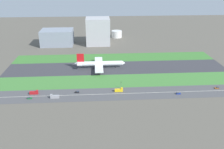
# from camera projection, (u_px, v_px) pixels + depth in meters

# --- Properties ---
(ground_plane) EXTENTS (800.00, 800.00, 0.00)m
(ground_plane) POSITION_uv_depth(u_px,v_px,m) (116.00, 68.00, 314.69)
(ground_plane) COLOR #5B564C
(runway) EXTENTS (280.00, 46.00, 0.10)m
(runway) POSITION_uv_depth(u_px,v_px,m) (116.00, 68.00, 314.67)
(runway) COLOR #38383D
(runway) RESTS_ON ground_plane
(grass_median_north) EXTENTS (280.00, 36.00, 0.10)m
(grass_median_north) POSITION_uv_depth(u_px,v_px,m) (114.00, 57.00, 352.40)
(grass_median_north) COLOR #3D7A33
(grass_median_north) RESTS_ON ground_plane
(grass_median_south) EXTENTS (280.00, 36.00, 0.10)m
(grass_median_south) POSITION_uv_depth(u_px,v_px,m) (120.00, 81.00, 276.95)
(grass_median_south) COLOR #427F38
(grass_median_south) RESTS_ON ground_plane
(highway) EXTENTS (280.00, 28.00, 0.10)m
(highway) POSITION_uv_depth(u_px,v_px,m) (123.00, 94.00, 247.50)
(highway) COLOR #4C4C4F
(highway) RESTS_ON ground_plane
(highway_centerline) EXTENTS (266.00, 0.50, 0.01)m
(highway_centerline) POSITION_uv_depth(u_px,v_px,m) (123.00, 94.00, 247.48)
(highway_centerline) COLOR silver
(highway_centerline) RESTS_ON highway
(airliner) EXTENTS (65.00, 56.00, 19.70)m
(airliner) POSITION_uv_depth(u_px,v_px,m) (99.00, 64.00, 310.90)
(airliner) COLOR white
(airliner) RESTS_ON runway
(truck_0) EXTENTS (8.40, 2.50, 4.00)m
(truck_0) POSITION_uv_depth(u_px,v_px,m) (55.00, 97.00, 238.09)
(truck_0) COLOR #99999E
(truck_0) RESTS_ON highway
(truck_2) EXTENTS (8.40, 2.50, 4.00)m
(truck_2) POSITION_uv_depth(u_px,v_px,m) (34.00, 93.00, 245.94)
(truck_2) COLOR #B2191E
(truck_2) RESTS_ON highway
(truck_1) EXTENTS (8.40, 2.50, 4.00)m
(truck_1) POSITION_uv_depth(u_px,v_px,m) (119.00, 90.00, 251.28)
(truck_1) COLOR yellow
(truck_1) RESTS_ON highway
(car_0) EXTENTS (4.40, 1.80, 2.00)m
(car_0) POSITION_uv_depth(u_px,v_px,m) (217.00, 88.00, 258.03)
(car_0) COLOR brown
(car_0) RESTS_ON highway
(car_2) EXTENTS (4.40, 1.80, 2.00)m
(car_2) POSITION_uv_depth(u_px,v_px,m) (178.00, 93.00, 246.03)
(car_2) COLOR navy
(car_2) RESTS_ON highway
(car_3) EXTENTS (4.40, 1.80, 2.00)m
(car_3) POSITION_uv_depth(u_px,v_px,m) (77.00, 92.00, 248.91)
(car_3) COLOR black
(car_3) RESTS_ON highway
(car_1) EXTENTS (4.40, 1.80, 2.00)m
(car_1) POSITION_uv_depth(u_px,v_px,m) (29.00, 98.00, 236.88)
(car_1) COLOR #19662D
(car_1) RESTS_ON highway
(traffic_light) EXTENTS (0.36, 0.50, 7.20)m
(traffic_light) POSITION_uv_depth(u_px,v_px,m) (121.00, 84.00, 257.80)
(traffic_light) COLOR #4C4C51
(traffic_light) RESTS_ON highway
(terminal_building) EXTENTS (52.23, 37.51, 25.66)m
(terminal_building) POSITION_uv_depth(u_px,v_px,m) (57.00, 37.00, 409.04)
(terminal_building) COLOR gray
(terminal_building) RESTS_ON ground_plane
(hangar_building) EXTENTS (39.11, 35.32, 44.24)m
(hangar_building) POSITION_uv_depth(u_px,v_px,m) (98.00, 31.00, 409.69)
(hangar_building) COLOR #B2B2B7
(hangar_building) RESTS_ON ground_plane
(fuel_tank_west) EXTENTS (21.68, 21.68, 14.16)m
(fuel_tank_west) POSITION_uv_depth(u_px,v_px,m) (100.00, 34.00, 457.16)
(fuel_tank_west) COLOR silver
(fuel_tank_west) RESTS_ON ground_plane
(fuel_tank_centre) EXTENTS (19.38, 19.38, 12.43)m
(fuel_tank_centre) POSITION_uv_depth(u_px,v_px,m) (117.00, 34.00, 459.44)
(fuel_tank_centre) COLOR silver
(fuel_tank_centre) RESTS_ON ground_plane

